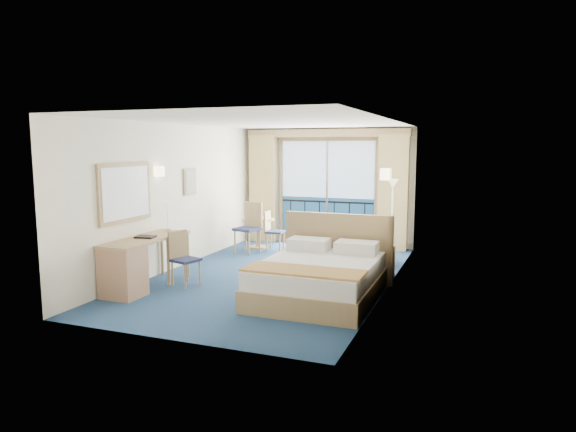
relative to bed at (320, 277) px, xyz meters
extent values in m
plane|color=navy|center=(-1.13, 0.97, -0.33)|extent=(6.50, 6.50, 0.00)
cube|color=white|center=(-1.13, 4.23, 1.02)|extent=(4.00, 0.02, 2.70)
cube|color=white|center=(-1.13, -2.29, 1.02)|extent=(4.00, 0.02, 2.70)
cube|color=white|center=(-3.14, 0.97, 1.02)|extent=(0.02, 6.50, 2.70)
cube|color=white|center=(0.88, 0.97, 1.02)|extent=(0.02, 6.50, 2.70)
cube|color=silver|center=(-1.13, 0.97, 2.38)|extent=(4.00, 6.50, 0.02)
cube|color=navy|center=(-1.13, 4.19, 0.23)|extent=(2.20, 0.02, 1.08)
cube|color=#ADC5E4|center=(-1.13, 4.19, 1.43)|extent=(2.20, 0.02, 1.32)
cube|color=#95532E|center=(-1.13, 4.19, -0.23)|extent=(2.20, 0.02, 0.20)
cube|color=black|center=(-1.13, 4.19, 0.67)|extent=(2.20, 0.02, 0.04)
cube|color=tan|center=(-1.13, 4.18, 2.13)|extent=(2.36, 0.03, 0.12)
cube|color=tan|center=(-2.28, 4.18, 0.87)|extent=(0.06, 0.03, 2.40)
cube|color=tan|center=(0.02, 4.18, 0.87)|extent=(0.06, 0.03, 2.40)
cube|color=silver|center=(-1.13, 4.18, 0.87)|extent=(0.05, 0.02, 2.40)
cube|color=#3B251A|center=(-0.78, 4.18, 0.07)|extent=(0.35, 0.02, 0.70)
cube|color=#3B251A|center=(-1.68, 4.18, 0.07)|extent=(0.35, 0.02, 0.70)
cube|color=#3B251A|center=(-1.18, 4.18, -0.03)|extent=(0.30, 0.02, 0.45)
cube|color=black|center=(-2.03, 4.19, 0.22)|extent=(0.02, 0.01, 0.90)
cube|color=black|center=(-1.67, 4.19, 0.22)|extent=(0.02, 0.01, 0.90)
cube|color=black|center=(-1.31, 4.19, 0.22)|extent=(0.03, 0.01, 0.90)
cube|color=black|center=(-0.95, 4.19, 0.22)|extent=(0.03, 0.01, 0.90)
cube|color=black|center=(-0.59, 4.19, 0.22)|extent=(0.02, 0.01, 0.90)
cube|color=black|center=(-0.23, 4.19, 0.22)|extent=(0.02, 0.01, 0.90)
cube|color=tan|center=(-2.68, 4.04, 0.95)|extent=(0.65, 0.22, 2.55)
cube|color=tan|center=(0.42, 4.04, 0.95)|extent=(0.65, 0.22, 2.55)
cube|color=tan|center=(-1.13, 4.07, 2.25)|extent=(3.80, 0.25, 0.18)
cube|color=tan|center=(-3.11, -0.53, 1.22)|extent=(0.04, 1.25, 0.95)
cube|color=silver|center=(-3.08, -0.53, 1.22)|extent=(0.01, 1.12, 0.82)
cube|color=tan|center=(-3.11, 1.42, 1.27)|extent=(0.03, 0.42, 0.52)
cube|color=gray|center=(-3.09, 1.42, 1.27)|extent=(0.01, 0.34, 0.44)
cylinder|color=beige|center=(-3.07, 0.37, 1.52)|extent=(0.18, 0.18, 0.18)
cylinder|color=beige|center=(0.81, 0.82, 1.52)|extent=(0.18, 0.18, 0.18)
cube|color=tan|center=(0.00, -0.09, -0.17)|extent=(1.70, 2.12, 0.32)
cube|color=white|center=(0.00, -0.09, 0.12)|extent=(1.63, 2.06, 0.27)
cube|color=#BE844A|center=(0.00, -0.78, 0.27)|extent=(1.68, 0.58, 0.03)
cube|color=white|center=(-0.40, 0.67, 0.35)|extent=(0.66, 0.42, 0.19)
cube|color=white|center=(0.40, 0.67, 0.35)|extent=(0.66, 0.42, 0.19)
cube|color=tan|center=(0.00, 1.02, 0.26)|extent=(1.86, 0.06, 1.17)
cube|color=#A97959|center=(0.64, 1.59, -0.05)|extent=(0.42, 0.40, 0.56)
cube|color=beige|center=(0.65, 1.61, 0.27)|extent=(0.19, 0.15, 0.08)
imported|color=#484D58|center=(0.12, 2.75, 0.02)|extent=(0.81, 0.83, 0.70)
cylinder|color=silver|center=(0.54, 3.25, -0.31)|extent=(0.22, 0.22, 0.03)
cylinder|color=silver|center=(0.54, 3.25, 0.44)|extent=(0.02, 0.02, 1.53)
cone|color=white|center=(0.54, 3.25, 1.20)|extent=(0.20, 0.20, 0.18)
cube|color=tan|center=(-2.82, -0.42, 0.47)|extent=(0.60, 1.74, 0.04)
cube|color=#A97959|center=(-2.82, -1.02, 0.06)|extent=(0.57, 0.52, 0.77)
cylinder|color=tan|center=(-3.09, -0.20, 0.06)|extent=(0.05, 0.05, 0.77)
cylinder|color=tan|center=(-2.55, -0.20, 0.06)|extent=(0.05, 0.05, 0.77)
cylinder|color=tan|center=(-3.09, 0.40, 0.06)|extent=(0.05, 0.05, 0.77)
cylinder|color=tan|center=(-2.55, 0.40, 0.06)|extent=(0.05, 0.05, 0.77)
cube|color=#20284C|center=(-2.27, -0.13, 0.11)|extent=(0.48, 0.48, 0.05)
cube|color=tan|center=(-2.44, -0.08, 0.34)|extent=(0.15, 0.38, 0.46)
cylinder|color=tan|center=(-2.16, -0.33, -0.12)|extent=(0.03, 0.03, 0.41)
cylinder|color=tan|center=(-2.07, -0.03, -0.12)|extent=(0.03, 0.03, 0.41)
cylinder|color=tan|center=(-2.46, -0.24, -0.12)|extent=(0.03, 0.03, 0.41)
cylinder|color=tan|center=(-2.37, 0.06, -0.12)|extent=(0.03, 0.03, 0.41)
cube|color=black|center=(-2.83, -0.42, 0.50)|extent=(0.34, 0.28, 0.03)
cylinder|color=silver|center=(-2.87, 0.28, 0.52)|extent=(0.13, 0.13, 0.02)
cylinder|color=silver|center=(-2.87, 0.28, 0.73)|extent=(0.02, 0.02, 0.44)
cone|color=white|center=(-2.87, 0.28, 0.95)|extent=(0.12, 0.12, 0.11)
cylinder|color=tan|center=(-2.46, 3.21, 0.32)|extent=(0.74, 0.74, 0.04)
cylinder|color=tan|center=(-2.46, 3.21, 0.00)|extent=(0.07, 0.07, 0.65)
cylinder|color=tan|center=(-2.46, 3.21, -0.31)|extent=(0.41, 0.41, 0.03)
cube|color=#20284C|center=(-1.98, 3.05, 0.09)|extent=(0.40, 0.40, 0.04)
cube|color=tan|center=(-2.16, 3.04, 0.32)|extent=(0.07, 0.37, 0.44)
cylinder|color=tan|center=(-1.82, 2.92, -0.13)|extent=(0.03, 0.03, 0.40)
cylinder|color=tan|center=(-1.84, 3.22, -0.13)|extent=(0.03, 0.03, 0.40)
cylinder|color=tan|center=(-2.12, 2.89, -0.13)|extent=(0.03, 0.03, 0.40)
cylinder|color=tan|center=(-2.14, 3.19, -0.13)|extent=(0.03, 0.03, 0.40)
cube|color=#20284C|center=(-2.44, 2.60, 0.20)|extent=(0.56, 0.56, 0.06)
cube|color=tan|center=(-2.39, 2.81, 0.48)|extent=(0.47, 0.14, 0.56)
cylinder|color=tan|center=(-2.66, 2.45, -0.08)|extent=(0.04, 0.04, 0.50)
cylinder|color=tan|center=(-2.29, 2.37, -0.08)|extent=(0.04, 0.04, 0.50)
cylinder|color=tan|center=(-2.58, 2.82, -0.08)|extent=(0.04, 0.04, 0.50)
cylinder|color=tan|center=(-2.21, 2.74, -0.08)|extent=(0.04, 0.04, 0.50)
camera|label=1|loc=(2.22, -7.25, 1.96)|focal=32.00mm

